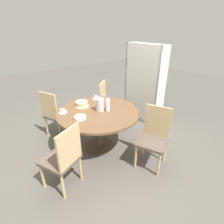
# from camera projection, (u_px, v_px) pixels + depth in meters

# --- Properties ---
(ground_plane) EXTENTS (14.00, 14.00, 0.00)m
(ground_plane) POSITION_uv_depth(u_px,v_px,m) (99.00, 146.00, 3.26)
(ground_plane) COLOR #56514C
(dining_table) EXTENTS (1.39, 1.39, 0.73)m
(dining_table) POSITION_uv_depth(u_px,v_px,m) (98.00, 118.00, 2.99)
(dining_table) COLOR #473828
(dining_table) RESTS_ON ground_plane
(chair_a) EXTENTS (0.59, 0.59, 0.95)m
(chair_a) POSITION_uv_depth(u_px,v_px,m) (108.00, 102.00, 3.90)
(chair_a) COLOR tan
(chair_a) RESTS_ON ground_plane
(chair_b) EXTENTS (0.55, 0.55, 0.95)m
(chair_b) POSITION_uv_depth(u_px,v_px,m) (55.00, 113.00, 3.41)
(chair_b) COLOR tan
(chair_b) RESTS_ON ground_plane
(chair_c) EXTENTS (0.55, 0.55, 0.95)m
(chair_c) POSITION_uv_depth(u_px,v_px,m) (63.00, 157.00, 2.25)
(chair_c) COLOR tan
(chair_c) RESTS_ON ground_plane
(chair_d) EXTENTS (0.55, 0.55, 0.95)m
(chair_d) POSITION_uv_depth(u_px,v_px,m) (154.00, 136.00, 2.69)
(chair_d) COLOR tan
(chair_d) RESTS_ON ground_plane
(bookshelf) EXTENTS (0.97, 0.28, 1.71)m
(bookshelf) POSITION_uv_depth(u_px,v_px,m) (143.00, 85.00, 3.96)
(bookshelf) COLOR silver
(bookshelf) RESTS_ON ground_plane
(coffee_pot) EXTENTS (0.14, 0.14, 0.25)m
(coffee_pot) POSITION_uv_depth(u_px,v_px,m) (100.00, 104.00, 2.92)
(coffee_pot) COLOR silver
(coffee_pot) RESTS_ON dining_table
(water_bottle) EXTENTS (0.07, 0.07, 0.27)m
(water_bottle) POSITION_uv_depth(u_px,v_px,m) (108.00, 105.00, 2.90)
(water_bottle) COLOR silver
(water_bottle) RESTS_ON dining_table
(cake_main) EXTENTS (0.24, 0.24, 0.09)m
(cake_main) POSITION_uv_depth(u_px,v_px,m) (82.00, 104.00, 3.10)
(cake_main) COLOR white
(cake_main) RESTS_ON dining_table
(cup_a) EXTENTS (0.14, 0.14, 0.06)m
(cup_a) POSITION_uv_depth(u_px,v_px,m) (96.00, 98.00, 3.42)
(cup_a) COLOR white
(cup_a) RESTS_ON dining_table
(cup_b) EXTENTS (0.14, 0.14, 0.06)m
(cup_b) POSITION_uv_depth(u_px,v_px,m) (63.00, 111.00, 2.88)
(cup_b) COLOR white
(cup_b) RESTS_ON dining_table
(plate_stack) EXTENTS (0.19, 0.19, 0.04)m
(plate_stack) POSITION_uv_depth(u_px,v_px,m) (80.00, 117.00, 2.69)
(plate_stack) COLOR white
(plate_stack) RESTS_ON dining_table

